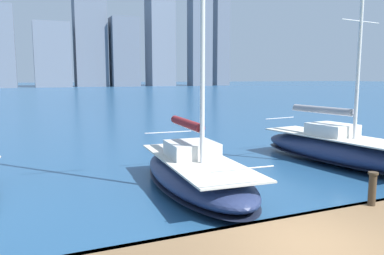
% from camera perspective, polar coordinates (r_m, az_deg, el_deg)
% --- Properties ---
extents(dock_pier, '(28.00, 2.80, 0.60)m').
position_cam_1_polar(dock_pier, '(8.63, 16.81, -16.36)').
color(dock_pier, brown).
rests_on(dock_pier, ground).
extents(city_skyline, '(165.66, 22.59, 52.29)m').
position_cam_1_polar(city_skyline, '(166.79, -20.76, 12.71)').
color(city_skyline, slate).
rests_on(city_skyline, ground).
extents(sailboat_grey, '(3.85, 9.31, 9.80)m').
position_cam_1_polar(sailboat_grey, '(18.75, 21.63, -3.02)').
color(sailboat_grey, navy).
rests_on(sailboat_grey, ground).
extents(sailboat_maroon, '(3.32, 7.99, 12.37)m').
position_cam_1_polar(sailboat_maroon, '(13.55, 0.58, -6.64)').
color(sailboat_maroon, navy).
rests_on(sailboat_maroon, ground).
extents(mooring_post, '(0.26, 0.26, 0.91)m').
position_cam_1_polar(mooring_post, '(11.19, 25.78, -8.32)').
color(mooring_post, '#423323').
rests_on(mooring_post, dock_pier).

